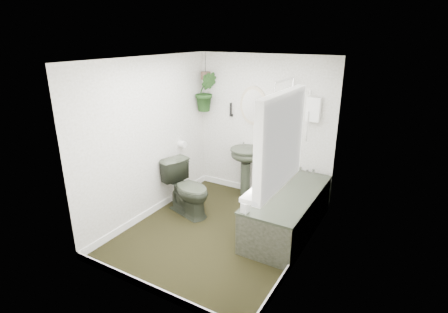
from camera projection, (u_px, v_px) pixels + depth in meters
The scene contains 22 objects.
floor at pixel (219, 232), 4.82m from camera, with size 2.30×2.80×0.02m, color black.
ceiling at pixel (218, 58), 4.05m from camera, with size 2.30×2.80×0.02m, color white.
wall_back at pixel (263, 128), 5.59m from camera, with size 2.30×0.02×2.30m, color white.
wall_front at pixel (141, 194), 3.29m from camera, with size 2.30×0.02×2.30m, color white.
wall_left at pixel (149, 139), 4.98m from camera, with size 0.02×2.80×2.30m, color white.
wall_right at pixel (307, 169), 3.89m from camera, with size 0.02×2.80×2.30m, color white.
skirting at pixel (219, 228), 4.80m from camera, with size 2.30×2.80×0.10m, color white.
bathtub at pixel (288, 211), 4.75m from camera, with size 0.72×1.72×0.58m, color #2F3629, non-canonical shape.
bath_screen at pixel (282, 130), 4.98m from camera, with size 0.04×0.72×1.40m, color silver, non-canonical shape.
shower_box at pixel (313, 109), 5.02m from camera, with size 0.20×0.10×0.35m, color white.
oval_mirror at pixel (253, 106), 5.52m from camera, with size 0.46×0.03×0.62m, color #C2B296.
wall_sconce at pixel (231, 109), 5.73m from camera, with size 0.04×0.04×0.22m, color black.
toilet_roll_holder at pixel (182, 144), 5.61m from camera, with size 0.11×0.11×0.11m, color white.
window_recess at pixel (281, 141), 3.18m from camera, with size 0.08×1.00×0.90m, color white.
window_sill at pixel (271, 182), 3.36m from camera, with size 0.18×1.00×0.04m, color white.
window_blinds at pixel (276, 141), 3.20m from camera, with size 0.01×0.86×0.76m, color white.
toilet at pixel (188, 188), 5.19m from camera, with size 0.45×0.79×0.81m, color #2F3629.
pedestal_sink at pixel (245, 173), 5.69m from camera, with size 0.50×0.43×0.85m, color #2F3629, non-canonical shape.
sill_plant at pixel (283, 159), 3.56m from camera, with size 0.22×0.19×0.24m, color black.
hanging_plant at pixel (206, 92), 5.72m from camera, with size 0.35×0.29×0.64m, color black.
soap_bottle at pixel (245, 205), 4.10m from camera, with size 0.08×0.08×0.18m, color black.
hanging_pot at pixel (206, 75), 5.64m from camera, with size 0.16×0.16×0.12m, color brown.
Camera 1 is at (2.17, -3.60, 2.58)m, focal length 28.00 mm.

